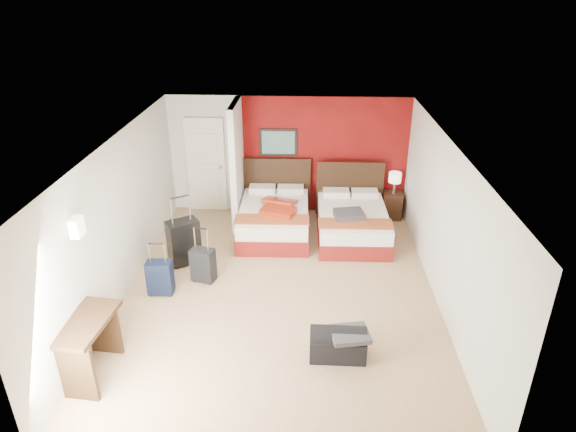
# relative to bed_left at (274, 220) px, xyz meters

# --- Properties ---
(ground) EXTENTS (6.50, 6.50, 0.00)m
(ground) POSITION_rel_bed_left_xyz_m (0.23, -2.08, -0.29)
(ground) COLOR tan
(ground) RESTS_ON ground
(room_walls) EXTENTS (5.02, 6.52, 2.50)m
(room_walls) POSITION_rel_bed_left_xyz_m (-1.17, -0.66, 0.97)
(room_walls) COLOR silver
(room_walls) RESTS_ON ground
(red_accent_panel) EXTENTS (3.50, 0.04, 2.50)m
(red_accent_panel) POSITION_rel_bed_left_xyz_m (0.98, 1.15, 0.96)
(red_accent_panel) COLOR maroon
(red_accent_panel) RESTS_ON ground
(partition_wall) EXTENTS (0.12, 1.20, 2.50)m
(partition_wall) POSITION_rel_bed_left_xyz_m (-0.77, 0.53, 0.96)
(partition_wall) COLOR silver
(partition_wall) RESTS_ON ground
(entry_door) EXTENTS (0.82, 0.06, 2.05)m
(entry_door) POSITION_rel_bed_left_xyz_m (-1.52, 1.12, 0.73)
(entry_door) COLOR silver
(entry_door) RESTS_ON ground
(bed_left) EXTENTS (1.38, 1.95, 0.58)m
(bed_left) POSITION_rel_bed_left_xyz_m (0.00, 0.00, 0.00)
(bed_left) COLOR white
(bed_left) RESTS_ON ground
(bed_right) EXTENTS (1.35, 1.91, 0.57)m
(bed_right) POSITION_rel_bed_left_xyz_m (1.54, -0.11, -0.00)
(bed_right) COLOR white
(bed_right) RESTS_ON ground
(red_suitcase_open) EXTENTS (0.87, 1.02, 0.11)m
(red_suitcase_open) POSITION_rel_bed_left_xyz_m (0.10, -0.10, 0.34)
(red_suitcase_open) COLOR #A1250D
(red_suitcase_open) RESTS_ON bed_left
(jacket_bundle) EXTENTS (0.60, 0.51, 0.13)m
(jacket_bundle) POSITION_rel_bed_left_xyz_m (1.44, -0.41, 0.34)
(jacket_bundle) COLOR #3C3C42
(jacket_bundle) RESTS_ON bed_right
(nightstand) EXTENTS (0.43, 0.43, 0.55)m
(nightstand) POSITION_rel_bed_left_xyz_m (2.45, 0.84, -0.01)
(nightstand) COLOR #321C10
(nightstand) RESTS_ON ground
(table_lamp) EXTENTS (0.33, 0.33, 0.46)m
(table_lamp) POSITION_rel_bed_left_xyz_m (2.45, 0.84, 0.49)
(table_lamp) COLOR white
(table_lamp) RESTS_ON nightstand
(suitcase_black) EXTENTS (0.63, 0.57, 0.80)m
(suitcase_black) POSITION_rel_bed_left_xyz_m (-1.52, -1.22, 0.11)
(suitcase_black) COLOR black
(suitcase_black) RESTS_ON ground
(suitcase_charcoal) EXTENTS (0.43, 0.34, 0.57)m
(suitcase_charcoal) POSITION_rel_bed_left_xyz_m (-1.07, -1.79, -0.01)
(suitcase_charcoal) COLOR black
(suitcase_charcoal) RESTS_ON ground
(suitcase_navy) EXTENTS (0.41, 0.26, 0.56)m
(suitcase_navy) POSITION_rel_bed_left_xyz_m (-1.69, -2.19, -0.01)
(suitcase_navy) COLOR black
(suitcase_navy) RESTS_ON ground
(duffel_bag) EXTENTS (0.76, 0.41, 0.38)m
(duffel_bag) POSITION_rel_bed_left_xyz_m (1.09, -3.56, -0.10)
(duffel_bag) COLOR black
(duffel_bag) RESTS_ON ground
(jacket_draped) EXTENTS (0.56, 0.49, 0.07)m
(jacket_draped) POSITION_rel_bed_left_xyz_m (1.24, -3.61, 0.12)
(jacket_draped) COLOR #39393E
(jacket_draped) RESTS_ON duffel_bag
(desk) EXTENTS (0.60, 1.05, 0.83)m
(desk) POSITION_rel_bed_left_xyz_m (-2.05, -4.03, 0.13)
(desk) COLOR #311E10
(desk) RESTS_ON ground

